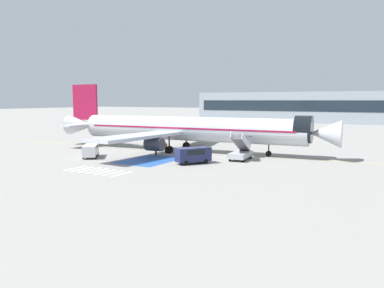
{
  "coord_description": "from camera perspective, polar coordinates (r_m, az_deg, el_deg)",
  "views": [
    {
      "loc": [
        28.18,
        -51.21,
        8.14
      ],
      "look_at": [
        0.08,
        -2.35,
        1.51
      ],
      "focal_mm": 35.0,
      "sensor_mm": 36.0,
      "label": 1
    }
  ],
  "objects": [
    {
      "name": "ground_plane",
      "position": [
        59.02,
        1.07,
        -1.22
      ],
      "size": [
        600.0,
        600.0,
        0.0
      ],
      "primitive_type": "plane",
      "color": "gray"
    },
    {
      "name": "apron_leadline_yellow",
      "position": [
        59.7,
        -0.65,
        -1.13
      ],
      "size": [
        80.88,
        7.11,
        0.01
      ],
      "primitive_type": "cube",
      "rotation": [
        0.0,
        0.0,
        -1.49
      ],
      "color": "gold",
      "rests_on": "ground_plane"
    },
    {
      "name": "apron_stand_patch_blue",
      "position": [
        51.27,
        -6.47,
        -2.47
      ],
      "size": [
        6.49,
        9.03,
        0.01
      ],
      "primitive_type": "cube",
      "color": "#2856A8",
      "rests_on": "ground_plane"
    },
    {
      "name": "apron_walkway_bar_0",
      "position": [
        47.19,
        -17.37,
        -3.53
      ],
      "size": [
        0.44,
        3.6,
        0.01
      ],
      "primitive_type": "cube",
      "color": "silver",
      "rests_on": "ground_plane"
    },
    {
      "name": "apron_walkway_bar_1",
      "position": [
        46.32,
        -16.36,
        -3.69
      ],
      "size": [
        0.44,
        3.6,
        0.01
      ],
      "primitive_type": "cube",
      "color": "silver",
      "rests_on": "ground_plane"
    },
    {
      "name": "apron_walkway_bar_2",
      "position": [
        45.47,
        -15.31,
        -3.84
      ],
      "size": [
        0.44,
        3.6,
        0.01
      ],
      "primitive_type": "cube",
      "color": "silver",
      "rests_on": "ground_plane"
    },
    {
      "name": "apron_walkway_bar_3",
      "position": [
        44.64,
        -14.22,
        -4.01
      ],
      "size": [
        0.44,
        3.6,
        0.01
      ],
      "primitive_type": "cube",
      "color": "silver",
      "rests_on": "ground_plane"
    },
    {
      "name": "apron_walkway_bar_4",
      "position": [
        43.82,
        -13.09,
        -4.17
      ],
      "size": [
        0.44,
        3.6,
        0.01
      ],
      "primitive_type": "cube",
      "color": "silver",
      "rests_on": "ground_plane"
    },
    {
      "name": "apron_walkway_bar_5",
      "position": [
        43.03,
        -11.92,
        -4.34
      ],
      "size": [
        0.44,
        3.6,
        0.01
      ],
      "primitive_type": "cube",
      "color": "silver",
      "rests_on": "ground_plane"
    },
    {
      "name": "apron_walkway_bar_6",
      "position": [
        42.25,
        -10.7,
        -4.52
      ],
      "size": [
        0.44,
        3.6,
        0.01
      ],
      "primitive_type": "cube",
      "color": "silver",
      "rests_on": "ground_plane"
    },
    {
      "name": "airliner",
      "position": [
        59.59,
        -1.21,
        2.36
      ],
      "size": [
        47.21,
        34.39,
        10.93
      ],
      "rotation": [
        0.0,
        0.0,
        -1.49
      ],
      "color": "#B7BCC4",
      "rests_on": "ground_plane"
    },
    {
      "name": "boarding_stairs_forward",
      "position": [
        51.72,
        7.44,
        -1.3
      ],
      "size": [
        2.6,
        5.37,
        3.99
      ],
      "rotation": [
        0.0,
        0.0,
        0.09
      ],
      "color": "#ADB2BA",
      "rests_on": "ground_plane"
    },
    {
      "name": "fuel_tanker",
      "position": [
        82.02,
        3.81,
        2.16
      ],
      "size": [
        3.04,
        8.72,
        3.3
      ],
      "rotation": [
        0.0,
        0.0,
        -0.06
      ],
      "color": "#38383D",
      "rests_on": "ground_plane"
    },
    {
      "name": "service_van_0",
      "position": [
        47.99,
        0.18,
        -1.54
      ],
      "size": [
        4.03,
        4.7,
        2.1
      ],
      "rotation": [
        0.0,
        0.0,
        2.54
      ],
      "color": "#1E234C",
      "rests_on": "ground_plane"
    },
    {
      "name": "service_van_1",
      "position": [
        55.27,
        -15.2,
        -0.85
      ],
      "size": [
        4.36,
        4.85,
        1.8
      ],
      "rotation": [
        0.0,
        0.0,
        3.81
      ],
      "color": "silver",
      "rests_on": "ground_plane"
    },
    {
      "name": "ground_crew_0",
      "position": [
        57.81,
        -3.99,
        -0.45
      ],
      "size": [
        0.49,
        0.39,
        1.66
      ],
      "rotation": [
        0.0,
        0.0,
        3.58
      ],
      "color": "#191E38",
      "rests_on": "ground_plane"
    },
    {
      "name": "ground_crew_1",
      "position": [
        55.83,
        -5.53,
        -0.58
      ],
      "size": [
        0.47,
        0.47,
        1.88
      ],
      "rotation": [
        0.0,
        0.0,
        3.93
      ],
      "color": "#2D2D33",
      "rests_on": "ground_plane"
    },
    {
      "name": "terminal_building",
      "position": [
        142.35,
        21.28,
        5.21
      ],
      "size": [
        104.89,
        12.1,
        11.1
      ],
      "color": "#89939E",
      "rests_on": "ground_plane"
    }
  ]
}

